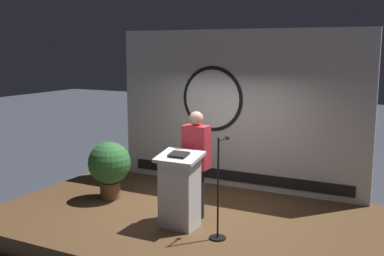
% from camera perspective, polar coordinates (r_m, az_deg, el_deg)
% --- Properties ---
extents(ground_plane, '(40.00, 40.00, 0.00)m').
position_cam_1_polar(ground_plane, '(7.89, -0.06, -12.47)').
color(ground_plane, '#383D47').
extents(stage_platform, '(6.40, 4.00, 0.30)m').
position_cam_1_polar(stage_platform, '(7.83, -0.06, -11.45)').
color(stage_platform, brown).
rests_on(stage_platform, ground).
extents(banner_display, '(4.95, 0.12, 2.99)m').
position_cam_1_polar(banner_display, '(9.07, 5.28, 2.12)').
color(banner_display, silver).
rests_on(banner_display, stage_platform).
extents(podium, '(0.64, 0.50, 1.15)m').
position_cam_1_polar(podium, '(7.16, -1.50, -7.46)').
color(podium, silver).
rests_on(podium, stage_platform).
extents(speaker_person, '(0.40, 0.26, 1.70)m').
position_cam_1_polar(speaker_person, '(7.47, 0.50, -4.32)').
color(speaker_person, black).
rests_on(speaker_person, stage_platform).
extents(microphone_stand, '(0.24, 0.46, 1.45)m').
position_cam_1_polar(microphone_stand, '(6.79, 3.24, -9.01)').
color(microphone_stand, black).
rests_on(microphone_stand, stage_platform).
extents(potted_plant, '(0.75, 0.75, 1.03)m').
position_cam_1_polar(potted_plant, '(8.58, -9.81, -4.39)').
color(potted_plant, brown).
rests_on(potted_plant, stage_platform).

